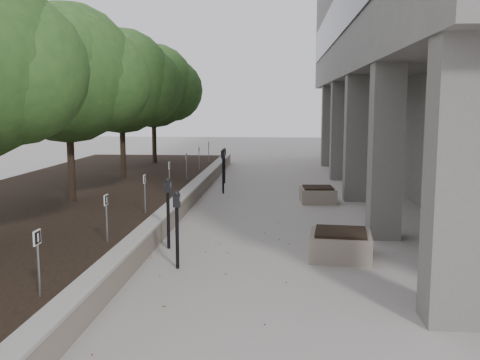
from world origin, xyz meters
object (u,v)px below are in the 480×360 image
(crabapple_tree_3, at_px, (69,103))
(parking_meter_2, at_px, (177,230))
(parking_meter_3, at_px, (168,213))
(planter_front, at_px, (340,244))
(planter_back, at_px, (318,194))
(parking_meter_5, at_px, (225,166))
(crabapple_tree_5, at_px, (153,103))
(crabapple_tree_4, at_px, (122,103))
(parking_meter_4, at_px, (223,171))

(crabapple_tree_3, xyz_separation_m, parking_meter_2, (3.88, -4.77, -2.38))
(parking_meter_2, relative_size, parking_meter_3, 0.97)
(parking_meter_3, height_order, planter_front, parking_meter_3)
(planter_back, bearing_deg, parking_meter_5, 130.23)
(parking_meter_2, height_order, planter_front, parking_meter_2)
(crabapple_tree_5, distance_m, planter_back, 10.66)
(crabapple_tree_3, xyz_separation_m, parking_meter_3, (3.42, -3.36, -2.35))
(crabapple_tree_3, relative_size, crabapple_tree_4, 1.00)
(crabapple_tree_5, xyz_separation_m, planter_front, (7.03, -13.81, -2.84))
(crabapple_tree_3, bearing_deg, planter_front, -28.48)
(parking_meter_4, xyz_separation_m, parking_meter_5, (-0.21, 2.48, -0.08))
(parking_meter_4, bearing_deg, crabapple_tree_3, -120.85)
(crabapple_tree_4, height_order, planter_front, crabapple_tree_4)
(parking_meter_4, distance_m, planter_back, 3.56)
(parking_meter_4, height_order, planter_front, parking_meter_4)
(crabapple_tree_5, relative_size, planter_back, 5.03)
(crabapple_tree_4, bearing_deg, planter_front, -51.43)
(crabapple_tree_5, relative_size, parking_meter_4, 3.51)
(crabapple_tree_3, height_order, parking_meter_5, crabapple_tree_3)
(crabapple_tree_3, height_order, planter_front, crabapple_tree_3)
(parking_meter_2, xyz_separation_m, parking_meter_5, (-0.27, 11.25, -0.05))
(planter_back, bearing_deg, parking_meter_3, -121.44)
(crabapple_tree_5, height_order, parking_meter_5, crabapple_tree_5)
(parking_meter_2, distance_m, planter_back, 7.91)
(crabapple_tree_5, xyz_separation_m, parking_meter_2, (3.88, -14.77, -2.38))
(parking_meter_5, distance_m, planter_front, 10.85)
(parking_meter_3, relative_size, planter_front, 1.27)
(parking_meter_3, distance_m, planter_back, 6.87)
(crabapple_tree_3, distance_m, planter_front, 8.48)
(planter_front, bearing_deg, parking_meter_2, -163.09)
(crabapple_tree_3, bearing_deg, planter_back, 19.55)
(crabapple_tree_4, bearing_deg, parking_meter_4, -14.64)
(crabapple_tree_4, relative_size, crabapple_tree_5, 1.00)
(parking_meter_3, xyz_separation_m, parking_meter_5, (0.19, 9.84, -0.07))
(parking_meter_2, bearing_deg, parking_meter_4, 91.47)
(planter_front, bearing_deg, crabapple_tree_3, 151.52)
(crabapple_tree_5, distance_m, parking_meter_2, 15.45)
(crabapple_tree_4, relative_size, planter_front, 4.50)
(parking_meter_4, distance_m, parking_meter_5, 2.49)
(crabapple_tree_5, relative_size, parking_meter_5, 3.91)
(planter_back, bearing_deg, planter_front, -89.69)
(crabapple_tree_5, xyz_separation_m, planter_back, (6.99, -7.52, -2.87))
(crabapple_tree_5, height_order, parking_meter_2, crabapple_tree_5)
(crabapple_tree_5, bearing_deg, crabapple_tree_3, -90.00)
(crabapple_tree_4, bearing_deg, parking_meter_2, -68.32)
(crabapple_tree_4, relative_size, parking_meter_2, 3.65)
(crabapple_tree_4, height_order, parking_meter_2, crabapple_tree_4)
(crabapple_tree_5, bearing_deg, planter_back, -47.07)
(crabapple_tree_4, bearing_deg, crabapple_tree_5, 90.00)
(parking_meter_3, xyz_separation_m, planter_front, (3.61, -0.45, -0.49))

